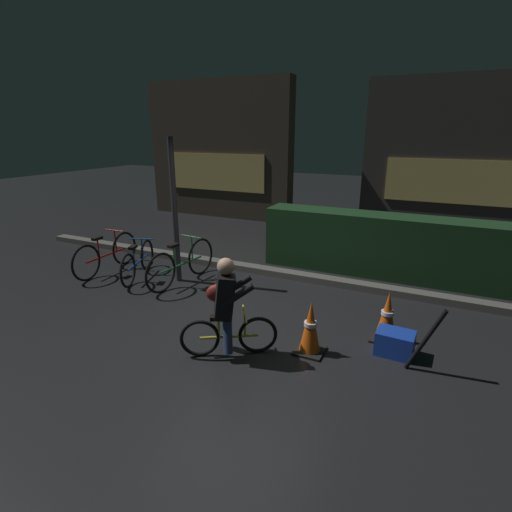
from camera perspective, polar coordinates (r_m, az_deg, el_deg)
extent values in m
plane|color=black|center=(5.57, -4.58, -10.31)|extent=(40.00, 40.00, 0.00)
cube|color=#56544F|center=(7.36, 3.94, -2.55)|extent=(12.00, 0.24, 0.12)
cube|color=#19381C|center=(7.64, 19.23, 1.32)|extent=(4.80, 0.70, 1.15)
cube|color=#42382D|center=(12.48, -5.40, 15.10)|extent=(4.72, 0.50, 4.06)
cube|color=#F2D172|center=(12.30, -5.97, 12.09)|extent=(3.31, 0.04, 1.10)
cube|color=#383330|center=(11.45, 26.80, 12.78)|extent=(4.41, 0.50, 3.94)
cube|color=#F2D172|center=(11.23, 26.39, 9.71)|extent=(3.09, 0.04, 1.10)
cylinder|color=#2D2D33|center=(6.97, -11.79, 6.27)|extent=(0.10, 0.10, 2.54)
torus|color=black|center=(8.39, -18.67, 1.09)|extent=(0.07, 0.68, 0.67)
torus|color=black|center=(7.70, -23.56, -0.93)|extent=(0.07, 0.68, 0.67)
cylinder|color=#B21919|center=(8.04, -21.01, 0.12)|extent=(0.08, 1.01, 0.04)
cylinder|color=#B21919|center=(7.86, -22.04, 1.07)|extent=(0.03, 0.03, 0.38)
cube|color=black|center=(7.82, -22.20, 2.40)|extent=(0.11, 0.20, 0.05)
cylinder|color=#B21919|center=(8.17, -19.85, 2.09)|extent=(0.03, 0.03, 0.43)
cylinder|color=#B21919|center=(8.12, -20.01, 3.53)|extent=(0.46, 0.04, 0.02)
torus|color=black|center=(7.92, -15.63, 0.16)|extent=(0.24, 0.59, 0.61)
torus|color=black|center=(7.14, -18.21, -2.04)|extent=(0.24, 0.59, 0.61)
cylinder|color=#19479E|center=(7.52, -16.85, -0.88)|extent=(0.33, 0.86, 0.04)
cylinder|color=#19479E|center=(7.34, -17.43, -0.02)|extent=(0.03, 0.03, 0.34)
cube|color=black|center=(7.29, -17.55, 1.24)|extent=(0.16, 0.22, 0.05)
cylinder|color=#19479E|center=(7.69, -16.29, 1.05)|extent=(0.03, 0.03, 0.38)
cylinder|color=#19479E|center=(7.63, -16.41, 2.42)|extent=(0.44, 0.18, 0.02)
torus|color=black|center=(7.45, -8.09, -0.07)|extent=(0.12, 0.70, 0.70)
torus|color=black|center=(6.72, -13.75, -2.43)|extent=(0.12, 0.70, 0.70)
cylinder|color=#236B38|center=(7.08, -10.77, -1.19)|extent=(0.15, 1.05, 0.04)
cylinder|color=#236B38|center=(6.89, -11.88, -0.06)|extent=(0.03, 0.03, 0.39)
cube|color=black|center=(6.83, -11.99, 1.51)|extent=(0.12, 0.21, 0.05)
cylinder|color=#236B38|center=(7.22, -9.35, 1.11)|extent=(0.03, 0.03, 0.44)
cylinder|color=#236B38|center=(7.16, -9.44, 2.81)|extent=(0.46, 0.07, 0.02)
cube|color=black|center=(5.04, 7.80, -13.51)|extent=(0.36, 0.36, 0.03)
cone|color=#EA560F|center=(4.87, 7.97, -10.12)|extent=(0.26, 0.26, 0.65)
cylinder|color=white|center=(4.86, 7.98, -9.78)|extent=(0.16, 0.16, 0.05)
cube|color=black|center=(5.52, 18.28, -11.33)|extent=(0.36, 0.36, 0.03)
cone|color=#EA560F|center=(5.37, 18.63, -8.18)|extent=(0.26, 0.26, 0.65)
cylinder|color=white|center=(5.36, 18.66, -7.87)|extent=(0.16, 0.16, 0.05)
cube|color=#193DB7|center=(5.17, 19.62, -11.87)|extent=(0.46, 0.34, 0.30)
torus|color=black|center=(4.87, 0.27, -11.45)|extent=(0.43, 0.29, 0.48)
torus|color=black|center=(4.84, -8.20, -11.81)|extent=(0.43, 0.29, 0.48)
cylinder|color=gold|center=(4.84, -3.95, -11.66)|extent=(0.62, 0.40, 0.04)
cylinder|color=gold|center=(4.78, -5.49, -10.34)|extent=(0.03, 0.03, 0.26)
cube|color=black|center=(4.72, -5.53, -8.93)|extent=(0.22, 0.19, 0.05)
cylinder|color=gold|center=(4.78, -1.64, -10.01)|extent=(0.03, 0.03, 0.30)
cylinder|color=gold|center=(4.71, -1.65, -8.41)|extent=(0.26, 0.40, 0.02)
cylinder|color=navy|center=(4.90, -4.26, -10.49)|extent=(0.20, 0.23, 0.42)
cylinder|color=navy|center=(4.73, -4.15, -11.64)|extent=(0.20, 0.23, 0.42)
cube|color=black|center=(4.60, -4.60, -5.78)|extent=(0.39, 0.41, 0.54)
sphere|color=tan|center=(4.47, -4.45, -1.53)|extent=(0.20, 0.20, 0.20)
cylinder|color=black|center=(4.71, -2.97, -4.47)|extent=(0.38, 0.28, 0.29)
cylinder|color=black|center=(4.46, -2.73, -5.84)|extent=(0.38, 0.28, 0.29)
ellipsoid|color=maroon|center=(4.80, -5.39, -5.40)|extent=(0.36, 0.31, 0.24)
cylinder|color=black|center=(4.83, 23.49, -11.19)|extent=(0.37, 0.06, 0.81)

